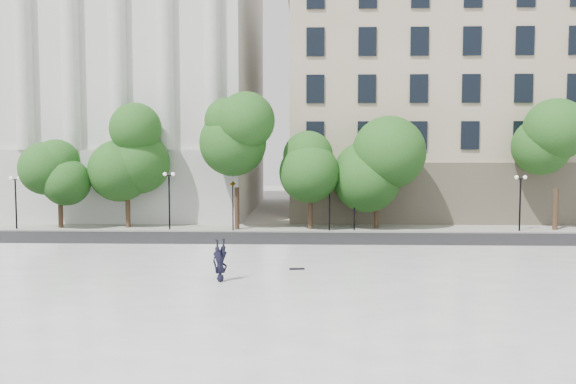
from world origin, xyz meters
The scene contains 12 objects.
ground centered at (0.00, 0.00, 0.00)m, with size 160.00×160.00×0.00m, color #B7B6AD.
plaza centered at (0.00, 3.00, 0.23)m, with size 44.00×22.00×0.45m, color white.
street centered at (0.00, 18.00, 0.01)m, with size 60.00×8.00×0.02m, color black.
far_sidewalk centered at (0.00, 24.00, 0.06)m, with size 60.00×4.00×0.12m, color gray.
building_west centered at (-17.00, 38.57, 12.89)m, with size 31.50×27.65×25.60m.
building_east centered at (20.00, 38.91, 11.14)m, with size 36.00×26.15×23.00m.
traffic_light_west centered at (-2.02, 22.30, 3.72)m, with size 0.45×1.80×4.22m.
traffic_light_east centered at (4.99, 22.30, 3.61)m, with size 0.86×1.57×4.13m.
person_lying centered at (-0.26, 4.59, 0.69)m, with size 0.64×0.42×1.76m, color black.
skateboard centered at (2.86, 7.06, 0.49)m, with size 0.69×0.18×0.07m, color black.
street_trees centered at (2.59, 23.43, 5.55)m, with size 40.73×5.31×8.05m.
lamp_posts centered at (0.14, 22.60, 2.86)m, with size 37.79×0.28×4.33m.
Camera 1 is at (3.22, -18.11, 5.75)m, focal length 35.00 mm.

